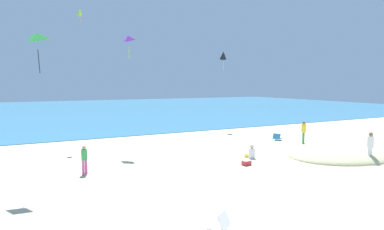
{
  "coord_description": "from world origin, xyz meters",
  "views": [
    {
      "loc": [
        -6.88,
        -5.32,
        4.37
      ],
      "look_at": [
        0.0,
        8.51,
        2.84
      ],
      "focal_mm": 29.5,
      "sensor_mm": 36.0,
      "label": 1
    }
  ],
  "objects": [
    {
      "name": "dune_mound",
      "position": [
        10.13,
        7.74,
        0.0
      ],
      "size": [
        7.66,
        5.36,
        1.28
      ],
      "primitive_type": "ellipsoid",
      "color": "#C5C08D",
      "rests_on": "ground_plane"
    },
    {
      "name": "kite_green",
      "position": [
        -6.71,
        9.15,
        6.29
      ],
      "size": [
        1.0,
        0.96,
        1.72
      ],
      "rotation": [
        0.0,
        0.0,
        5.69
      ],
      "color": "green"
    },
    {
      "name": "ground_plane",
      "position": [
        0.0,
        10.0,
        0.0
      ],
      "size": [
        120.0,
        120.0,
        0.0
      ],
      "primitive_type": "plane",
      "color": "beige"
    },
    {
      "name": "kite_purple",
      "position": [
        -1.5,
        14.55,
        7.23
      ],
      "size": [
        0.95,
        1.03,
        1.56
      ],
      "rotation": [
        0.0,
        0.0,
        2.05
      ],
      "color": "purple"
    },
    {
      "name": "kite_black",
      "position": [
        8.99,
        20.04,
        7.02
      ],
      "size": [
        0.9,
        1.01,
        1.91
      ],
      "rotation": [
        0.0,
        0.0,
        2.71
      ],
      "color": "black"
    },
    {
      "name": "ocean_water",
      "position": [
        0.0,
        50.2,
        0.03
      ],
      "size": [
        120.0,
        60.0,
        0.05
      ],
      "primitive_type": "cube",
      "color": "teal",
      "rests_on": "ground_plane"
    },
    {
      "name": "person_0",
      "position": [
        -4.89,
        10.34,
        0.82
      ],
      "size": [
        0.38,
        0.38,
        1.42
      ],
      "rotation": [
        0.0,
        0.0,
        5.15
      ],
      "color": "#D8599E",
      "rests_on": "ground_plane"
    },
    {
      "name": "beach_chair_mid_beach",
      "position": [
        9.79,
        13.33,
        0.23
      ],
      "size": [
        0.86,
        0.82,
        0.54
      ],
      "rotation": [
        0.0,
        0.0,
        0.48
      ],
      "color": "#2370B2",
      "rests_on": "ground_plane"
    },
    {
      "name": "kite_lime",
      "position": [
        -3.88,
        18.11,
        9.28
      ],
      "size": [
        0.48,
        0.59,
        1.05
      ],
      "rotation": [
        0.0,
        0.0,
        0.24
      ],
      "color": "#99DB33"
    },
    {
      "name": "person_2",
      "position": [
        10.62,
        11.49,
        0.96
      ],
      "size": [
        0.46,
        0.46,
        1.66
      ],
      "rotation": [
        0.0,
        0.0,
        5.36
      ],
      "color": "green",
      "rests_on": "ground_plane"
    },
    {
      "name": "person_5",
      "position": [
        4.39,
        9.48,
        0.3
      ],
      "size": [
        0.44,
        0.69,
        0.83
      ],
      "rotation": [
        0.0,
        0.0,
        1.7
      ],
      "color": "white",
      "rests_on": "ground_plane"
    },
    {
      "name": "beach_chair_far_left",
      "position": [
        -2.13,
        2.36,
        0.25
      ],
      "size": [
        0.81,
        0.82,
        0.58
      ],
      "rotation": [
        0.0,
        0.0,
        2.19
      ],
      "color": "white",
      "rests_on": "ground_plane"
    },
    {
      "name": "person_3",
      "position": [
        9.72,
        5.73,
        0.98
      ],
      "size": [
        0.37,
        0.37,
        1.7
      ],
      "rotation": [
        0.0,
        0.0,
        4.8
      ],
      "color": "white",
      "rests_on": "ground_plane"
    },
    {
      "name": "cooler_box",
      "position": [
        3.17,
        8.27,
        0.14
      ],
      "size": [
        0.49,
        0.39,
        0.28
      ],
      "rotation": [
        0.0,
        0.0,
        3.27
      ],
      "color": "red",
      "rests_on": "ground_plane"
    }
  ]
}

